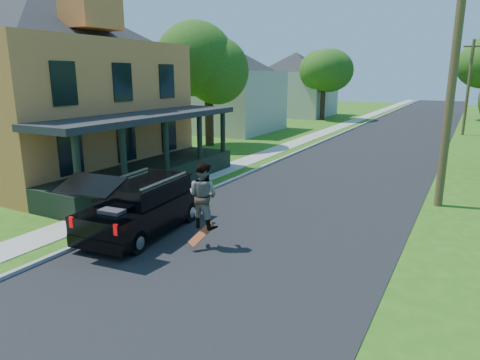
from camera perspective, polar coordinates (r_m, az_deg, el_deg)
The scene contains 15 objects.
ground at distance 10.66m, azimuth -4.74°, elevation -12.46°, with size 140.00×140.00×0.00m, color #2A6113.
street at distance 28.84m, azimuth 17.65°, elevation 3.81°, with size 8.00×120.00×0.02m, color black.
curb at distance 29.85m, azimuth 10.00°, elevation 4.58°, with size 0.15×120.00×0.12m, color gray.
sidewalk at distance 30.37m, azimuth 7.22°, elevation 4.84°, with size 1.30×120.00×0.03m, color gray.
front_walk at distance 20.89m, azimuth -17.62°, elevation 0.16°, with size 6.50×1.20×0.03m, color gray.
main_house at distance 22.86m, azimuth -24.49°, elevation 13.18°, with size 15.56×15.56×10.10m.
neighbor_house_mid at distance 37.08m, azimuth -1.92°, elevation 13.06°, with size 12.78×12.78×8.30m.
neighbor_house_far at distance 51.51m, azimuth 7.39°, elevation 13.19°, with size 12.78×12.78×8.30m.
black_suv at distance 13.30m, azimuth -12.85°, elevation -3.45°, with size 2.22×4.86×2.20m.
skateboarder at distance 11.81m, azimuth -4.95°, elevation -2.05°, with size 0.91×0.72×1.84m.
skateboard at distance 11.93m, azimuth -5.13°, elevation -7.33°, with size 0.52×0.68×0.58m.
tree_left_mid at distance 29.10m, azimuth -4.29°, elevation 15.76°, with size 5.46×5.20×8.39m.
tree_left_far at distance 47.06m, azimuth 11.16°, elevation 14.53°, with size 6.55×6.66×8.33m.
utility_pole_near at distance 16.87m, azimuth 26.76°, elevation 14.58°, with size 1.76×0.65×10.37m.
utility_pole_far at distance 38.63m, azimuth 28.16°, elevation 10.92°, with size 1.38×0.54×7.34m.
Camera 1 is at (5.32, -7.95, 4.73)m, focal length 32.00 mm.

